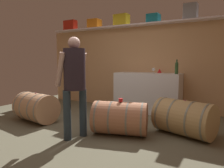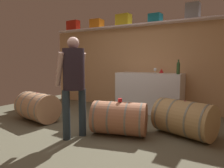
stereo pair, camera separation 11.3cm
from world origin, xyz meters
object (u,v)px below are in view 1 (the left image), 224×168
(toolcase_grey, at_px, (191,12))
(winemaker_pouring, at_px, (74,77))
(toolcase_teal, at_px, (153,19))
(work_cabinet, at_px, (148,92))
(wine_barrel_flank, at_px, (36,107))
(toolcase_orange, at_px, (94,24))
(wine_barrel_near, at_px, (120,118))
(wine_bottle_green, at_px, (177,67))
(toolcase_red, at_px, (70,26))
(tasting_cup, at_px, (121,100))
(wine_glass, at_px, (154,70))
(toolcase_yellow, at_px, (121,20))
(red_funnel, at_px, (160,71))
(wine_barrel_far, at_px, (184,118))

(toolcase_grey, xyz_separation_m, winemaker_pouring, (-1.34, -2.45, -1.34))
(toolcase_teal, distance_m, work_cabinet, 1.79)
(toolcase_teal, height_order, wine_barrel_flank, toolcase_teal)
(toolcase_orange, xyz_separation_m, wine_barrel_near, (1.76, -1.97, -1.99))
(wine_bottle_green, bearing_deg, winemaker_pouring, -118.55)
(toolcase_orange, relative_size, winemaker_pouring, 0.20)
(toolcase_red, bearing_deg, tasting_cup, -34.12)
(wine_bottle_green, xyz_separation_m, tasting_cup, (-0.57, -1.63, -0.51))
(wine_glass, bearing_deg, wine_barrel_near, -92.55)
(toolcase_teal, xyz_separation_m, wine_barrel_near, (0.07, -1.97, -1.97))
(toolcase_yellow, relative_size, red_funnel, 3.41)
(toolcase_yellow, xyz_separation_m, work_cabinet, (0.81, -0.21, -1.82))
(toolcase_orange, distance_m, wine_barrel_far, 3.68)
(toolcase_orange, distance_m, toolcase_yellow, 0.84)
(toolcase_orange, relative_size, work_cabinet, 0.21)
(wine_barrel_flank, bearing_deg, work_cabinet, 57.33)
(tasting_cup, bearing_deg, toolcase_orange, 131.90)
(toolcase_red, height_order, red_funnel, toolcase_red)
(toolcase_yellow, height_order, toolcase_teal, toolcase_yellow)
(toolcase_teal, height_order, work_cabinet, toolcase_teal)
(wine_barrel_far, bearing_deg, red_funnel, 137.73)
(wine_glass, distance_m, winemaker_pouring, 2.18)
(wine_barrel_flank, bearing_deg, toolcase_red, 120.23)
(winemaker_pouring, bearing_deg, wine_barrel_far, -36.98)
(toolcase_teal, distance_m, toolcase_grey, 0.85)
(toolcase_grey, xyz_separation_m, wine_glass, (-0.70, -0.37, -1.28))
(toolcase_red, height_order, toolcase_grey, toolcase_grey)
(wine_barrel_near, distance_m, winemaker_pouring, 1.02)
(wine_glass, bearing_deg, red_funnel, 80.92)
(wine_barrel_near, relative_size, winemaker_pouring, 0.62)
(toolcase_red, distance_m, wine_barrel_near, 3.85)
(wine_barrel_flank, height_order, winemaker_pouring, winemaker_pouring)
(toolcase_orange, relative_size, tasting_cup, 4.62)
(toolcase_teal, relative_size, wine_barrel_far, 0.27)
(wine_barrel_flank, bearing_deg, wine_glass, 51.90)
(red_funnel, height_order, winemaker_pouring, winemaker_pouring)
(wine_barrel_near, bearing_deg, wine_glass, 73.23)
(toolcase_grey, height_order, work_cabinet, toolcase_grey)
(wine_barrel_far, bearing_deg, toolcase_grey, 114.85)
(toolcase_yellow, relative_size, wine_bottle_green, 1.20)
(wine_glass, relative_size, wine_barrel_near, 0.13)
(toolcase_red, relative_size, wine_barrel_far, 0.38)
(wine_barrel_far, xyz_separation_m, winemaker_pouring, (-1.52, -0.93, 0.68))
(toolcase_yellow, xyz_separation_m, wine_barrel_near, (0.93, -1.97, -2.01))
(toolcase_yellow, xyz_separation_m, wine_bottle_green, (1.50, -0.35, -1.20))
(wine_bottle_green, bearing_deg, toolcase_red, 173.78)
(winemaker_pouring, bearing_deg, wine_barrel_flank, 95.80)
(wine_bottle_green, height_order, tasting_cup, wine_bottle_green)
(toolcase_teal, bearing_deg, red_funnel, -11.17)
(toolcase_grey, bearing_deg, red_funnel, -173.14)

